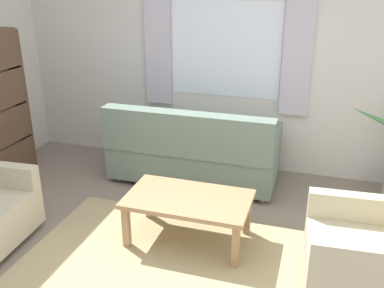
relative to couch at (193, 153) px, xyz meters
The scene contains 7 objects.
ground_plane 1.64m from the couch, 82.50° to the right, with size 6.24×6.24×0.00m, color gray.
wall_back 1.17m from the couch, 72.89° to the left, with size 5.32×0.12×2.60m, color silver.
window_with_curtains 1.25m from the couch, 70.65° to the left, with size 1.98×0.07×1.40m.
area_rug 1.64m from the couch, 82.50° to the right, with size 2.34×1.74×0.01m, color tan.
couch is the anchor object (origin of this frame).
armchair_right 2.30m from the couch, 37.93° to the right, with size 0.87×0.89×0.88m.
coffee_table 1.19m from the couch, 74.71° to the right, with size 1.10×0.64×0.44m.
Camera 1 is at (1.13, -2.73, 2.26)m, focal length 39.96 mm.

